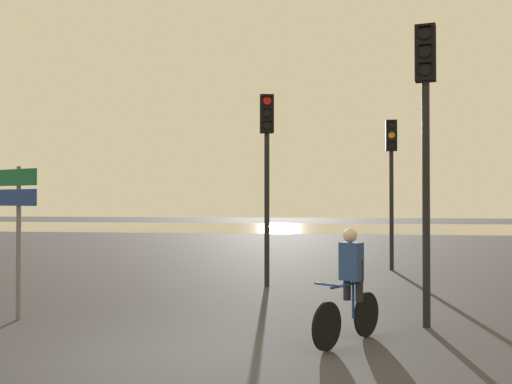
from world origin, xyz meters
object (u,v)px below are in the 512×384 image
Objects in this scene: traffic_light_near_right at (426,118)px; cyclist at (350,285)px; traffic_light_center at (267,153)px; traffic_light_far_right at (391,166)px; direction_sign_post at (17,214)px.

traffic_light_near_right reaches higher than cyclist.
traffic_light_near_right is at bearing 117.31° from traffic_light_center.
traffic_light_center is 2.78× the size of cyclist.
traffic_light_far_right is at bearing -78.98° from traffic_light_near_right.
direction_sign_post is at bearing 24.97° from cyclist.
traffic_light_near_right is 2.98× the size of cyclist.
cyclist is (-1.23, -1.15, -2.51)m from traffic_light_near_right.
traffic_light_center reaches higher than direction_sign_post.
direction_sign_post is (-6.97, -7.95, -1.24)m from traffic_light_far_right.
traffic_light_near_right reaches higher than direction_sign_post.
traffic_light_center is (-3.02, 3.91, -0.20)m from traffic_light_near_right.
traffic_light_center is at bearing -37.61° from cyclist.
direction_sign_post is at bearing 15.71° from traffic_light_near_right.
traffic_light_near_right is 4.94m from traffic_light_center.
traffic_light_center is (-3.22, -3.67, 0.09)m from traffic_light_far_right.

